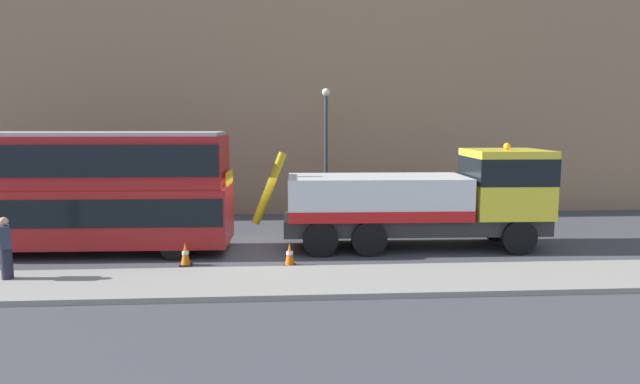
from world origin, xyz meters
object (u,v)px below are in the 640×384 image
(double_decker_bus, at_px, (62,187))
(street_lamp, at_px, (326,142))
(recovery_tow_truck, at_px, (428,198))
(traffic_cone_near_bus, at_px, (185,255))
(pedestrian_onlooker, at_px, (6,249))
(traffic_cone_midway, at_px, (290,255))

(double_decker_bus, xyz_separation_m, street_lamp, (9.22, 5.79, 1.24))
(recovery_tow_truck, relative_size, traffic_cone_near_bus, 14.13)
(recovery_tow_truck, distance_m, traffic_cone_near_bus, 8.36)
(recovery_tow_truck, xyz_separation_m, street_lamp, (-3.11, 5.80, 1.71))
(traffic_cone_near_bus, bearing_deg, recovery_tow_truck, 13.15)
(pedestrian_onlooker, bearing_deg, double_decker_bus, 58.50)
(double_decker_bus, relative_size, street_lamp, 1.90)
(pedestrian_onlooker, bearing_deg, street_lamp, 16.52)
(double_decker_bus, bearing_deg, pedestrian_onlooker, -91.94)
(traffic_cone_midway, bearing_deg, recovery_tow_truck, 23.69)
(street_lamp, bearing_deg, traffic_cone_midway, -102.28)
(double_decker_bus, height_order, traffic_cone_near_bus, double_decker_bus)
(traffic_cone_near_bus, distance_m, street_lamp, 9.64)
(street_lamp, bearing_deg, double_decker_bus, -147.88)
(traffic_cone_near_bus, bearing_deg, street_lamp, 57.33)
(recovery_tow_truck, xyz_separation_m, pedestrian_onlooker, (-12.53, -3.55, -0.77))
(pedestrian_onlooker, xyz_separation_m, street_lamp, (9.42, 9.34, 2.49))
(double_decker_bus, xyz_separation_m, traffic_cone_near_bus, (4.30, -1.89, -1.89))
(recovery_tow_truck, distance_m, street_lamp, 6.80)
(pedestrian_onlooker, distance_m, traffic_cone_midway, 7.86)
(recovery_tow_truck, xyz_separation_m, double_decker_bus, (-12.32, 0.01, 0.47))
(traffic_cone_midway, xyz_separation_m, street_lamp, (1.72, 7.92, 3.13))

